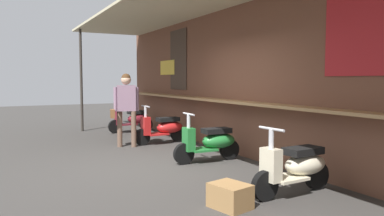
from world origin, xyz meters
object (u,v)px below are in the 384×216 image
object	(u,v)px
scooter_red	(164,128)
scooter_cream	(297,167)
merchandise_crate	(230,196)
scooter_maroon	(133,119)
shopper_with_handbag	(126,102)
scooter_green	(211,142)

from	to	relation	value
scooter_red	scooter_cream	distance (m)	4.65
scooter_red	merchandise_crate	world-z (taller)	scooter_red
scooter_maroon	scooter_red	size ratio (longest dim) A/B	1.00
scooter_cream	shopper_with_handbag	world-z (taller)	shopper_with_handbag
scooter_maroon	merchandise_crate	bearing A→B (deg)	78.55
scooter_green	shopper_with_handbag	distance (m)	2.58
scooter_maroon	scooter_green	bearing A→B (deg)	87.78
scooter_red	scooter_green	distance (m)	2.32
scooter_maroon	shopper_with_handbag	bearing A→B (deg)	65.10
scooter_red	merchandise_crate	size ratio (longest dim) A/B	2.95
scooter_maroon	scooter_cream	xyz separation A→B (m)	(6.97, -0.00, 0.00)
scooter_cream	merchandise_crate	world-z (taller)	scooter_cream
scooter_cream	merchandise_crate	distance (m)	1.16
scooter_red	shopper_with_handbag	world-z (taller)	shopper_with_handbag
scooter_red	shopper_with_handbag	distance (m)	1.20
scooter_green	shopper_with_handbag	size ratio (longest dim) A/B	0.81
shopper_with_handbag	merchandise_crate	xyz separation A→B (m)	(4.66, -0.16, -0.92)
scooter_green	scooter_cream	world-z (taller)	same
scooter_cream	merchandise_crate	bearing A→B (deg)	-0.71
scooter_cream	shopper_with_handbag	bearing A→B (deg)	-80.92
scooter_green	shopper_with_handbag	bearing A→B (deg)	-64.11
merchandise_crate	scooter_cream	bearing A→B (deg)	92.22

